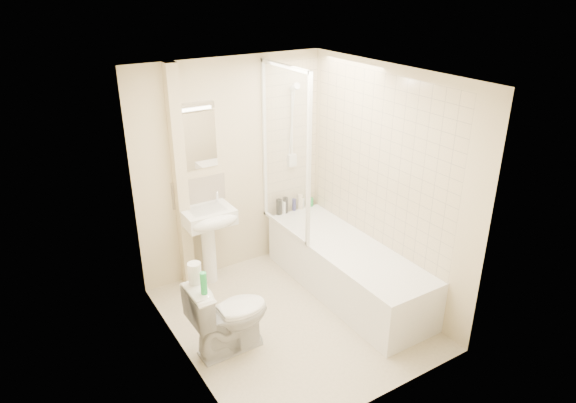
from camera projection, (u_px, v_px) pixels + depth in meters
floor at (293, 318)px, 5.13m from camera, size 2.50×2.50×0.00m
wall_back at (232, 169)px, 5.61m from camera, size 2.20×0.02×2.40m
wall_left at (178, 240)px, 4.11m from camera, size 0.02×2.50×2.40m
wall_right at (385, 185)px, 5.17m from camera, size 0.02×2.50×2.40m
ceiling at (294, 75)px, 4.15m from camera, size 2.20×2.50×0.02m
tile_back at (291, 139)px, 5.87m from camera, size 0.70×0.01×1.75m
tile_right at (379, 161)px, 5.16m from camera, size 0.01×2.10×1.75m
pipe_boxing at (180, 181)px, 5.26m from camera, size 0.12×0.12×2.40m
splashback at (199, 191)px, 5.47m from camera, size 0.60×0.02×0.30m
mirror at (195, 141)px, 5.25m from camera, size 0.46×0.01×0.60m
strip_light at (193, 106)px, 5.08m from camera, size 0.42×0.07×0.07m
bathtub at (347, 268)px, 5.46m from camera, size 0.70×2.10×0.55m
shower_screen at (285, 152)px, 5.35m from camera, size 0.04×0.92×1.80m
shower_fixture at (293, 129)px, 5.78m from camera, size 0.10×0.16×0.99m
pedestal_sink at (209, 225)px, 5.43m from camera, size 0.53×0.48×1.02m
bottle_black_a at (279, 207)px, 6.03m from camera, size 0.07×0.07×0.19m
bottle_white_a at (284, 207)px, 6.07m from camera, size 0.06×0.06×0.15m
bottle_black_b at (285, 205)px, 6.07m from camera, size 0.07×0.07×0.19m
bottle_blue at (294, 205)px, 6.14m from camera, size 0.05×0.05×0.15m
bottle_cream at (300, 202)px, 6.17m from camera, size 0.06×0.06×0.18m
bottle_white_b at (303, 203)px, 6.20m from camera, size 0.05×0.05×0.12m
bottle_green at (311, 202)px, 6.26m from camera, size 0.06×0.06×0.10m
toilet at (229, 315)px, 4.57m from camera, size 0.44×0.74×0.74m
toilet_roll_lower at (195, 277)px, 4.36m from camera, size 0.11×0.11×0.11m
toilet_roll_upper at (194, 269)px, 4.29m from camera, size 0.11×0.11×0.10m
green_bottle at (204, 283)px, 4.19m from camera, size 0.06×0.06×0.20m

